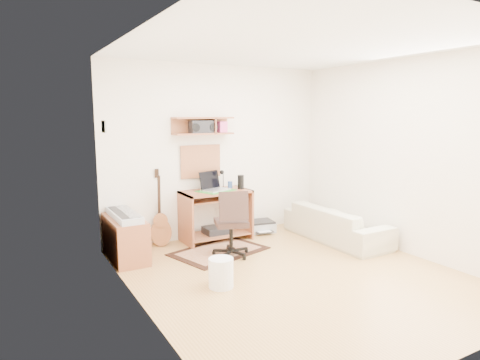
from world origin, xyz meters
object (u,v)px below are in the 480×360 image
desk (216,215)px  task_chair (231,222)px  cabinet (125,239)px  printer (260,226)px  sofa (336,218)px

desk → task_chair: task_chair is taller
desk → cabinet: 1.41m
desk → printer: size_ratio=2.25×
desk → printer: (0.81, 0.06, -0.29)m
desk → cabinet: size_ratio=1.11×
task_chair → cabinet: 1.39m
cabinet → printer: cabinet is taller
cabinet → printer: (2.21, 0.23, -0.19)m
desk → sofa: desk is taller
cabinet → sofa: sofa is taller
task_chair → printer: (0.96, 0.81, -0.37)m
task_chair → sofa: (1.71, -0.14, -0.12)m
task_chair → sofa: task_chair is taller
printer → sofa: 1.24m
printer → sofa: bearing=-41.3°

